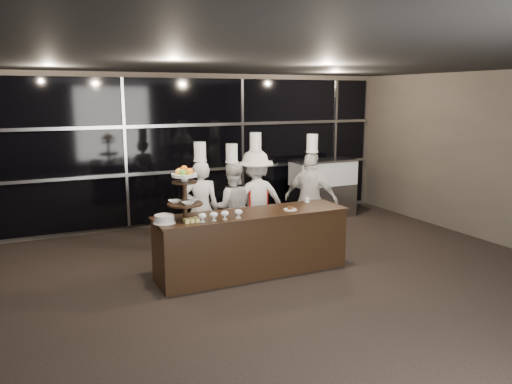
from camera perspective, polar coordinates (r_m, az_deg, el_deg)
name	(u,v)px	position (r m, az deg, el deg)	size (l,w,h in m)	color
room	(322,195)	(5.54, 7.57, -0.36)	(10.00, 10.00, 10.00)	black
window_wall	(186,150)	(10.00, -7.95, 4.74)	(8.60, 0.10, 2.80)	black
buffet_counter	(252,243)	(7.31, -0.42, -5.81)	(2.84, 0.74, 0.92)	black
display_stand	(185,189)	(6.75, -8.15, 0.29)	(0.48, 0.48, 0.74)	black
compotes	(220,214)	(6.75, -4.14, -2.55)	(0.63, 0.11, 0.12)	silver
layer_cake	(164,219)	(6.70, -10.44, -3.06)	(0.30, 0.30, 0.11)	white
pastry_squares	(191,220)	(6.69, -7.40, -3.22)	(0.20, 0.13, 0.05)	#E6D670
small_plate	(290,209)	(7.35, 3.94, -1.95)	(0.20, 0.20, 0.05)	white
chef_cup	(307,200)	(7.89, 5.88, -0.93)	(0.08, 0.08, 0.07)	white
display_case	(323,185)	(10.74, 7.65, 0.78)	(1.39, 0.61, 1.24)	#A5A5AA
chef_a	(201,207)	(8.08, -6.29, -1.70)	(0.66, 0.54, 1.86)	silver
chef_b	(232,206)	(8.26, -2.74, -1.65)	(0.87, 0.76, 1.81)	silver
chef_c	(255,200)	(8.40, -0.06, -0.87)	(1.10, 0.65, 1.98)	white
chef_d	(311,199)	(8.59, 6.30, -0.75)	(0.89, 1.01, 1.94)	silver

